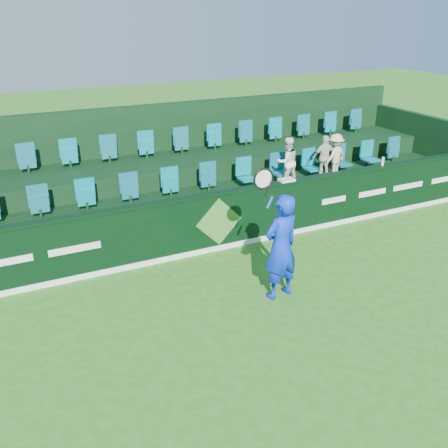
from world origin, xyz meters
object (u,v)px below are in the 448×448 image
towel (286,180)px  drinks_bottle (383,161)px  spectator_left (287,162)px  tennis_player (281,246)px  spectator_right (335,156)px  spectator_middle (325,157)px

towel → drinks_bottle: (2.84, 0.00, 0.08)m
spectator_left → towel: (-0.72, -1.12, -0.05)m
tennis_player → spectator_right: size_ratio=2.26×
spectator_right → towel: 2.48m
towel → drinks_bottle: 2.85m
spectator_middle → spectator_right: (0.33, 0.00, 0.00)m
tennis_player → drinks_bottle: tennis_player is taller
spectator_right → drinks_bottle: size_ratio=5.52×
spectator_left → towel: 1.33m
spectator_left → spectator_right: (1.50, 0.00, -0.03)m
spectator_middle → drinks_bottle: size_ratio=5.48×
spectator_right → towel: (-2.21, -1.12, -0.01)m
spectator_middle → spectator_left: bearing=11.1°
spectator_right → spectator_middle: bearing=-17.8°
spectator_right → spectator_left: bearing=-17.8°
spectator_right → drinks_bottle: (0.63, -1.12, 0.07)m
towel → drinks_bottle: drinks_bottle is taller
spectator_middle → towel: spectator_middle is taller
spectator_middle → towel: (-1.88, -1.12, -0.01)m
towel → spectator_middle: bearing=30.7°
spectator_middle → drinks_bottle: (0.96, -1.12, 0.07)m
spectator_middle → towel: 2.19m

